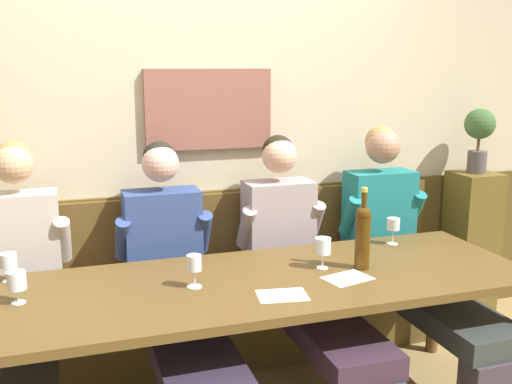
{
  "coord_description": "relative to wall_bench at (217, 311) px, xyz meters",
  "views": [
    {
      "loc": [
        -0.77,
        -2.25,
        1.67
      ],
      "look_at": [
        0.11,
        0.45,
        1.06
      ],
      "focal_mm": 40.96,
      "sensor_mm": 36.0,
      "label": 1
    }
  ],
  "objects": [
    {
      "name": "room_wall_back",
      "position": [
        0.0,
        0.26,
        1.12
      ],
      "size": [
        6.8,
        0.12,
        2.8
      ],
      "color": "#C2B696",
      "rests_on": "ground"
    },
    {
      "name": "wood_wainscot_panel",
      "position": [
        0.0,
        0.21,
        0.2
      ],
      "size": [
        6.8,
        0.03,
        0.95
      ],
      "primitive_type": "cube",
      "color": "brown",
      "rests_on": "ground"
    },
    {
      "name": "wall_bench",
      "position": [
        0.0,
        0.0,
        0.0
      ],
      "size": [
        2.91,
        0.42,
        0.94
      ],
      "color": "brown",
      "rests_on": "ground"
    },
    {
      "name": "dining_table",
      "position": [
        0.0,
        -0.69,
        0.37
      ],
      "size": [
        2.61,
        0.85,
        0.72
      ],
      "color": "brown",
      "rests_on": "ground"
    },
    {
      "name": "person_right_seat",
      "position": [
        -1.02,
        -0.37,
        0.35
      ],
      "size": [
        0.49,
        1.27,
        1.32
      ],
      "color": "#312A39",
      "rests_on": "ground"
    },
    {
      "name": "person_center_left_seat",
      "position": [
        -0.3,
        -0.37,
        0.34
      ],
      "size": [
        0.51,
        1.27,
        1.28
      ],
      "color": "#293341",
      "rests_on": "ground"
    },
    {
      "name": "person_center_right_seat",
      "position": [
        0.37,
        -0.36,
        0.35
      ],
      "size": [
        0.49,
        1.28,
        1.29
      ],
      "color": "#2E3436",
      "rests_on": "ground"
    },
    {
      "name": "person_left_seat",
      "position": [
        1.02,
        -0.36,
        0.36
      ],
      "size": [
        0.51,
        1.27,
        1.33
      ],
      "color": "#373138",
      "rests_on": "ground"
    },
    {
      "name": "wine_bottle_amber_mid",
      "position": [
        0.54,
        -0.7,
        0.61
      ],
      "size": [
        0.07,
        0.07,
        0.4
      ],
      "color": "#442A09",
      "rests_on": "dining_table"
    },
    {
      "name": "wine_glass_center_front",
      "position": [
        -0.27,
        -0.69,
        0.54
      ],
      "size": [
        0.07,
        0.07,
        0.15
      ],
      "color": "silver",
      "rests_on": "dining_table"
    },
    {
      "name": "wine_glass_by_bottle",
      "position": [
        0.89,
        -0.4,
        0.55
      ],
      "size": [
        0.07,
        0.07,
        0.15
      ],
      "color": "silver",
      "rests_on": "dining_table"
    },
    {
      "name": "wine_glass_right_end",
      "position": [
        -1.05,
        -0.36,
        0.53
      ],
      "size": [
        0.07,
        0.07,
        0.13
      ],
      "color": "silver",
      "rests_on": "dining_table"
    },
    {
      "name": "wine_glass_mid_left",
      "position": [
        -1.0,
        -0.64,
        0.53
      ],
      "size": [
        0.08,
        0.08,
        0.14
      ],
      "color": "silver",
      "rests_on": "dining_table"
    },
    {
      "name": "wine_glass_center_rear",
      "position": [
        0.36,
        -0.64,
        0.55
      ],
      "size": [
        0.08,
        0.08,
        0.15
      ],
      "color": "silver",
      "rests_on": "dining_table"
    },
    {
      "name": "tasting_sheet_left_guest",
      "position": [
        0.42,
        -0.8,
        0.44
      ],
      "size": [
        0.24,
        0.2,
        0.0
      ],
      "primitive_type": "cube",
      "rotation": [
        0.0,
        0.0,
        0.24
      ],
      "color": "white",
      "rests_on": "dining_table"
    },
    {
      "name": "tasting_sheet_right_guest",
      "position": [
        0.06,
        -0.9,
        0.44
      ],
      "size": [
        0.23,
        0.18,
        0.0
      ],
      "primitive_type": "cube",
      "rotation": [
        0.0,
        0.0,
        -0.15
      ],
      "color": "white",
      "rests_on": "dining_table"
    },
    {
      "name": "corner_pedestal",
      "position": [
        1.76,
        0.03,
        0.22
      ],
      "size": [
        0.28,
        0.28,
        0.99
      ],
      "primitive_type": "cube",
      "color": "brown",
      "rests_on": "ground"
    },
    {
      "name": "potted_plant",
      "position": [
        1.76,
        0.03,
        0.97
      ],
      "size": [
        0.19,
        0.19,
        0.42
      ],
      "color": "#4E4746",
      "rests_on": "corner_pedestal"
    }
  ]
}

